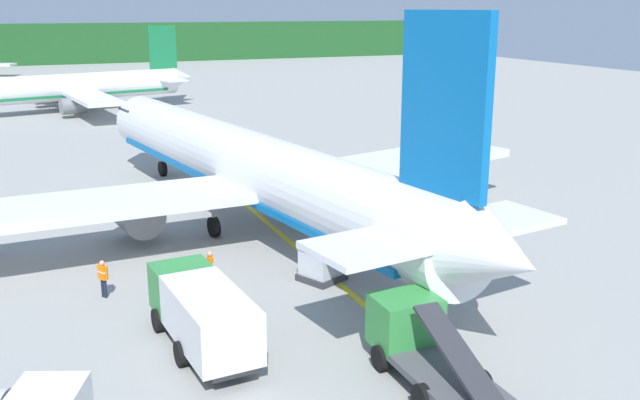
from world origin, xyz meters
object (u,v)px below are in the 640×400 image
airliner_foreground (248,167)px  cargo_container_far (428,246)px  crew_marshaller (210,267)px  crew_loader_left (103,276)px  cargo_container_mid (321,262)px  airliner_mid_apron (60,89)px  service_truck_baggage (421,343)px  crew_supervisor (139,203)px  service_truck_fuel (202,311)px

airliner_foreground → cargo_container_far: size_ratio=20.83×
crew_marshaller → crew_loader_left: 4.52m
cargo_container_mid → crew_loader_left: size_ratio=1.38×
airliner_foreground → cargo_container_mid: 9.76m
airliner_foreground → crew_marshaller: airliner_foreground is taller
airliner_mid_apron → airliner_foreground: bearing=-82.2°
airliner_mid_apron → cargo_container_mid: 61.34m
cargo_container_far → crew_marshaller: cargo_container_far is taller
service_truck_baggage → crew_marshaller: size_ratio=3.83×
airliner_foreground → airliner_mid_apron: bearing=97.8°
crew_supervisor → crew_marshaller: bearing=-84.0°
cargo_container_mid → crew_loader_left: 9.47m
crew_marshaller → crew_loader_left: size_ratio=1.05×
crew_loader_left → airliner_mid_apron: bearing=88.2°
service_truck_baggage → cargo_container_far: service_truck_baggage is taller
cargo_container_far → crew_supervisor: size_ratio=1.16×
airliner_foreground → cargo_container_far: airliner_foreground is taller
service_truck_baggage → crew_marshaller: bearing=114.3°
crew_supervisor → service_truck_baggage: bearing=-75.1°
airliner_foreground → crew_loader_left: bearing=-139.1°
airliner_mid_apron → crew_loader_left: (-1.84, -59.09, -1.80)m
crew_marshaller → airliner_mid_apron: bearing=92.5°
service_truck_fuel → crew_supervisor: size_ratio=3.97×
airliner_foreground → service_truck_fuel: bearing=-113.6°
airliner_mid_apron → crew_marshaller: bearing=-87.5°
airliner_foreground → airliner_mid_apron: 51.92m
service_truck_fuel → crew_loader_left: (-2.77, 6.25, -0.46)m
service_truck_fuel → cargo_container_mid: (6.54, 4.49, -0.56)m
service_truck_fuel → cargo_container_far: service_truck_fuel is taller
airliner_foreground → service_truck_baggage: airliner_foreground is taller
service_truck_fuel → crew_marshaller: 5.71m
service_truck_baggage → cargo_container_mid: 9.24m
crew_loader_left → crew_supervisor: size_ratio=0.96×
airliner_mid_apron → cargo_container_mid: airliner_mid_apron is taller
service_truck_baggage → airliner_mid_apron: bearing=95.9°
airliner_mid_apron → service_truck_fuel: (0.92, -65.35, -1.34)m
service_truck_baggage → cargo_container_far: bearing=57.7°
airliner_foreground → cargo_container_far: 11.45m
crew_marshaller → crew_loader_left: crew_marshaller is taller
cargo_container_mid → cargo_container_far: size_ratio=1.14×
cargo_container_mid → crew_marshaller: 4.95m
crew_marshaller → crew_loader_left: bearing=169.6°
crew_marshaller → cargo_container_mid: bearing=-11.0°
crew_marshaller → airliner_foreground: bearing=62.5°
airliner_foreground → service_truck_baggage: 18.78m
service_truck_fuel → cargo_container_mid: size_ratio=3.00×
cargo_container_far → crew_supervisor: bearing=132.5°
cargo_container_mid → airliner_foreground: bearing=92.8°
crew_marshaller → service_truck_fuel: bearing=-107.2°
crew_loader_left → crew_supervisor: (3.21, 11.00, 0.04)m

